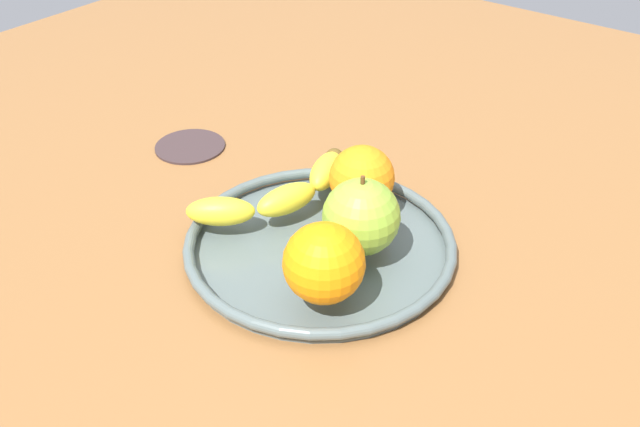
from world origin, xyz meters
TOP-DOWN VIEW (x-y plane):
  - ground_plane at (0.00, 0.00)cm, footprint 168.82×168.82cm
  - fruit_bowl at (0.00, 0.00)cm, footprint 28.68×28.68cm
  - banana at (2.38, 7.18)cm, footprint 21.32×10.56cm
  - apple at (0.98, -4.42)cm, footprint 7.87×7.87cm
  - orange_back_left at (7.49, 0.25)cm, footprint 7.19×7.19cm
  - orange_front_right at (-7.00, -5.82)cm, footprint 7.70×7.70cm
  - ambient_coaster at (7.10, 27.00)cm, footprint 9.18×9.18cm

SIDE VIEW (x-z plane):
  - ground_plane at x=0.00cm, z-range -4.00..0.00cm
  - ambient_coaster at x=7.10cm, z-range 0.00..0.60cm
  - fruit_bowl at x=0.00cm, z-range 0.02..1.82cm
  - banana at x=2.38cm, z-range 1.80..4.95cm
  - orange_back_left at x=7.49cm, z-range 1.80..8.99cm
  - orange_front_right at x=-7.00cm, z-range 1.80..9.50cm
  - apple at x=0.98cm, z-range 1.40..10.07cm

